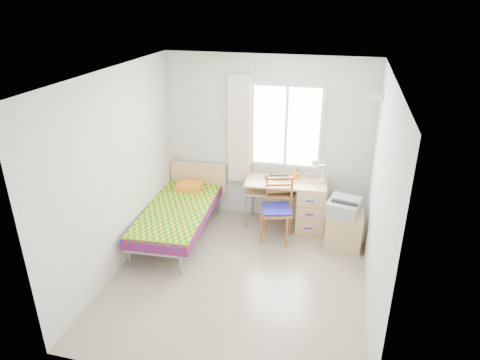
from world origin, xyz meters
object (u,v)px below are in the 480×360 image
at_px(bed, 180,211).
at_px(cabinet, 344,230).
at_px(desk, 306,204).
at_px(printer, 344,206).
at_px(chair, 278,205).

bearing_deg(bed, cabinet, 3.38).
distance_m(bed, desk, 1.94).
bearing_deg(printer, bed, -160.76).
relative_size(desk, chair, 1.31).
bearing_deg(desk, bed, -163.71).
bearing_deg(bed, printer, 3.48).
bearing_deg(bed, desk, 17.44).
xyz_separation_m(chair, printer, (0.94, -0.02, 0.11)).
distance_m(chair, printer, 0.94).
height_order(bed, printer, bed).
height_order(desk, cabinet, desk).
xyz_separation_m(desk, chair, (-0.38, -0.39, 0.12)).
height_order(chair, printer, chair).
height_order(bed, chair, chair).
height_order(desk, printer, desk).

